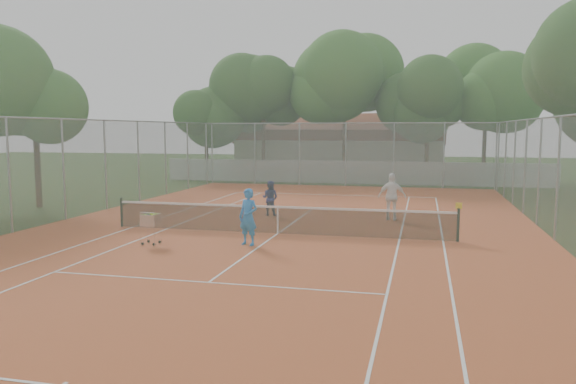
% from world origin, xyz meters
% --- Properties ---
extents(ground, '(120.00, 120.00, 0.00)m').
position_xyz_m(ground, '(0.00, 0.00, 0.00)').
color(ground, '#19320D').
rests_on(ground, ground).
extents(court_pad, '(18.00, 34.00, 0.02)m').
position_xyz_m(court_pad, '(0.00, 0.00, 0.01)').
color(court_pad, '#BC4E24').
rests_on(court_pad, ground).
extents(court_lines, '(10.98, 23.78, 0.01)m').
position_xyz_m(court_lines, '(0.00, 0.00, 0.02)').
color(court_lines, white).
rests_on(court_lines, court_pad).
extents(tennis_net, '(11.88, 0.10, 0.98)m').
position_xyz_m(tennis_net, '(0.00, 0.00, 0.51)').
color(tennis_net, black).
rests_on(tennis_net, court_pad).
extents(perimeter_fence, '(18.00, 34.00, 4.00)m').
position_xyz_m(perimeter_fence, '(0.00, 0.00, 2.00)').
color(perimeter_fence, slate).
rests_on(perimeter_fence, ground).
extents(boundary_wall, '(26.00, 0.30, 1.50)m').
position_xyz_m(boundary_wall, '(0.00, 19.00, 0.75)').
color(boundary_wall, silver).
rests_on(boundary_wall, ground).
extents(clubhouse, '(16.40, 9.00, 4.40)m').
position_xyz_m(clubhouse, '(-2.00, 29.00, 2.20)').
color(clubhouse, beige).
rests_on(clubhouse, ground).
extents(tropical_trees, '(29.00, 19.00, 10.00)m').
position_xyz_m(tropical_trees, '(0.00, 22.00, 5.00)').
color(tropical_trees, '#15380E').
rests_on(tropical_trees, ground).
extents(player_near, '(0.74, 0.60, 1.76)m').
position_xyz_m(player_near, '(-0.40, -2.05, 0.90)').
color(player_near, blue).
rests_on(player_near, court_pad).
extents(player_far_left, '(0.77, 0.64, 1.45)m').
position_xyz_m(player_far_left, '(-1.35, 3.92, 0.75)').
color(player_far_left, '#1C1B53').
rests_on(player_far_left, court_pad).
extents(player_far_right, '(1.09, 0.45, 1.85)m').
position_xyz_m(player_far_right, '(3.64, 3.95, 0.95)').
color(player_far_right, white).
rests_on(player_far_right, court_pad).
extents(ball_hopper, '(0.64, 0.64, 1.05)m').
position_xyz_m(ball_hopper, '(-3.36, -2.71, 0.54)').
color(ball_hopper, silver).
rests_on(ball_hopper, court_pad).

